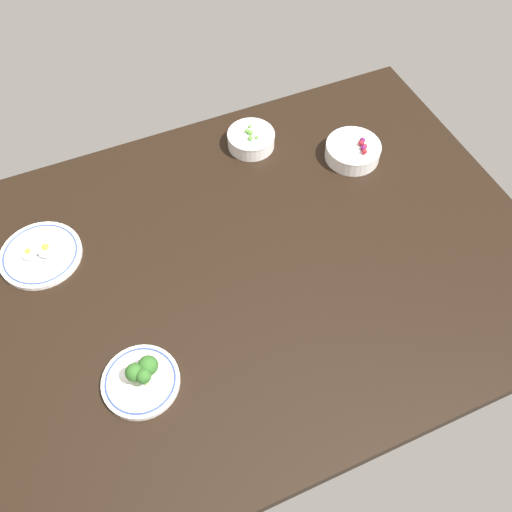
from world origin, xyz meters
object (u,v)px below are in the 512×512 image
(plate_eggs, at_px, (41,254))
(plate_broccoli, at_px, (141,378))
(bowl_peas, at_px, (251,139))
(bowl_berries, at_px, (353,150))

(plate_eggs, xyz_separation_m, plate_broccoli, (-0.15, 0.46, 0.01))
(bowl_peas, bearing_deg, plate_eggs, 13.37)
(bowl_berries, height_order, plate_broccoli, plate_broccoli)
(bowl_berries, height_order, bowl_peas, bowl_berries)
(bowl_berries, bearing_deg, plate_broccoli, 28.98)
(bowl_berries, bearing_deg, bowl_peas, -32.86)
(plate_eggs, height_order, bowl_berries, bowl_berries)
(plate_eggs, bearing_deg, bowl_berries, 179.54)
(bowl_berries, relative_size, bowl_peas, 1.14)
(plate_eggs, bearing_deg, bowl_peas, -166.63)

